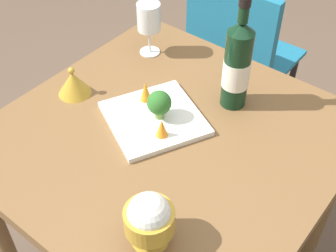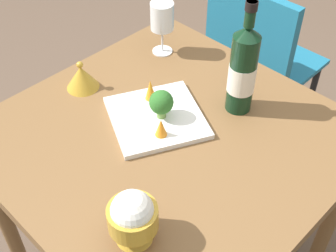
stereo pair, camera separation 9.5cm
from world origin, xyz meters
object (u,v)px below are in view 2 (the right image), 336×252
at_px(wine_bottle, 243,70).
at_px(serving_plate, 156,117).
at_px(chair_near_window, 256,55).
at_px(rice_bowl_lid, 82,77).
at_px(carrot_garnish_left, 150,90).
at_px(broccoli_floret, 161,103).
at_px(rice_bowl, 133,217).
at_px(wine_glass, 162,18).
at_px(carrot_garnish_right, 161,128).

xyz_separation_m(wine_bottle, serving_plate, (-0.13, -0.20, -0.13)).
distance_m(chair_near_window, rice_bowl_lid, 0.85).
distance_m(wine_bottle, serving_plate, 0.27).
height_order(chair_near_window, carrot_garnish_left, chair_near_window).
bearing_deg(serving_plate, chair_near_window, 102.95).
height_order(wine_bottle, broccoli_floret, wine_bottle).
bearing_deg(chair_near_window, serving_plate, -77.76).
distance_m(rice_bowl, broccoli_floret, 0.39).
bearing_deg(rice_bowl_lid, wine_glass, 83.10).
bearing_deg(rice_bowl, carrot_garnish_left, 131.78).
relative_size(chair_near_window, broccoli_floret, 9.91).
bearing_deg(carrot_garnish_right, carrot_garnish_left, 146.82).
xyz_separation_m(chair_near_window, rice_bowl, (0.41, -1.05, 0.30)).
distance_m(chair_near_window, wine_bottle, 0.72).
bearing_deg(carrot_garnish_left, rice_bowl, -48.22).
bearing_deg(broccoli_floret, carrot_garnish_right, -45.14).
distance_m(chair_near_window, serving_plate, 0.80).
bearing_deg(wine_bottle, carrot_garnish_left, -139.88).
bearing_deg(serving_plate, carrot_garnish_right, -34.70).
distance_m(wine_glass, rice_bowl_lid, 0.32).
relative_size(chair_near_window, serving_plate, 2.53).
height_order(wine_bottle, rice_bowl, wine_bottle).
relative_size(chair_near_window, carrot_garnish_right, 15.99).
xyz_separation_m(wine_bottle, rice_bowl_lid, (-0.40, -0.26, -0.10)).
relative_size(rice_bowl, carrot_garnish_right, 2.67).
relative_size(broccoli_floret, carrot_garnish_right, 1.61).
height_order(rice_bowl, carrot_garnish_left, rice_bowl).
xyz_separation_m(serving_plate, broccoli_floret, (0.01, 0.01, 0.06)).
distance_m(carrot_garnish_left, carrot_garnish_right, 0.16).
bearing_deg(serving_plate, carrot_garnish_left, 148.39).
bearing_deg(chair_near_window, carrot_garnish_left, -82.13).
bearing_deg(broccoli_floret, rice_bowl, -53.62).
distance_m(broccoli_floret, carrot_garnish_left, 0.09).
height_order(wine_bottle, carrot_garnish_right, wine_bottle).
relative_size(wine_glass, rice_bowl, 1.26).
bearing_deg(wine_bottle, broccoli_floret, -120.71).
bearing_deg(carrot_garnish_left, wine_glass, 127.97).
distance_m(rice_bowl_lid, serving_plate, 0.27).
relative_size(wine_bottle, serving_plate, 1.01).
xyz_separation_m(chair_near_window, wine_bottle, (0.30, -0.54, 0.36)).
bearing_deg(broccoli_floret, carrot_garnish_left, 157.26).
distance_m(chair_near_window, rice_bowl, 1.17).
relative_size(chair_near_window, wine_glass, 4.75).
xyz_separation_m(wine_bottle, carrot_garnish_left, (-0.19, -0.16, -0.09)).
distance_m(rice_bowl, serving_plate, 0.39).
xyz_separation_m(serving_plate, carrot_garnish_left, (-0.07, 0.04, 0.04)).
bearing_deg(carrot_garnish_right, wine_glass, 134.88).
height_order(chair_near_window, wine_glass, wine_glass).
bearing_deg(wine_bottle, rice_bowl_lid, -146.76).
relative_size(rice_bowl, rice_bowl_lid, 1.42).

